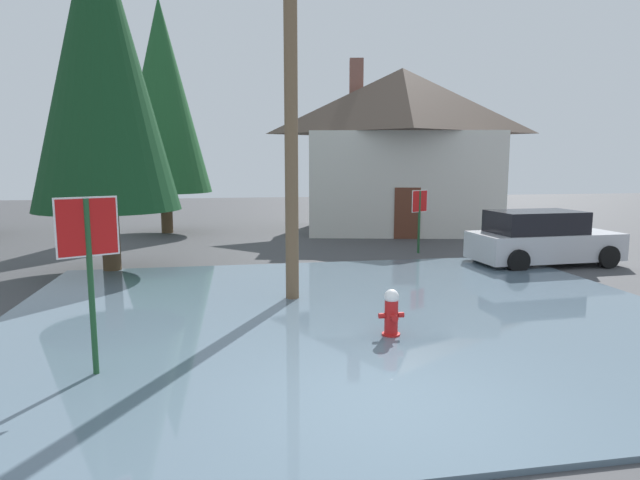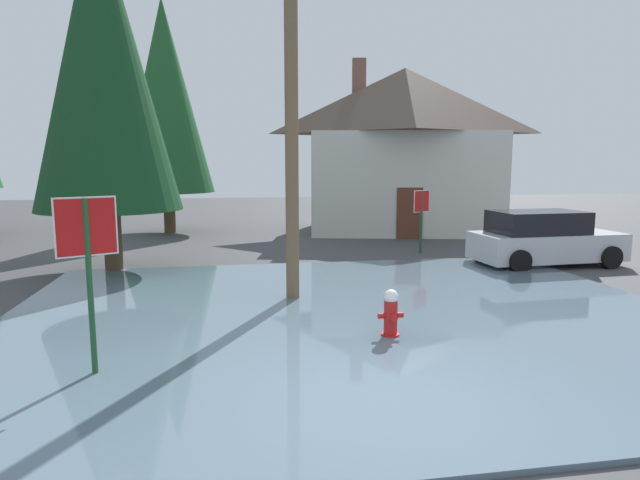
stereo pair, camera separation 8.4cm
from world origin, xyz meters
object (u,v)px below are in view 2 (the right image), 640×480
object	(u,v)px
fire_hydrant	(391,315)
pine_tree_tall_left	(103,61)
stop_sign_near	(88,249)
stop_sign_far	(421,209)
utility_pole	(291,66)
house	(403,148)
parked_car	(544,239)
pine_tree_short_left	(165,97)

from	to	relation	value
fire_hydrant	pine_tree_tall_left	distance (m)	10.21
stop_sign_near	stop_sign_far	bearing A→B (deg)	48.43
utility_pole	house	world-z (taller)	utility_pole
parked_car	utility_pole	bearing A→B (deg)	-159.55
stop_sign_far	pine_tree_short_left	world-z (taller)	pine_tree_short_left
stop_sign_far	house	distance (m)	6.26
utility_pole	pine_tree_short_left	distance (m)	12.80
stop_sign_near	parked_car	bearing A→B (deg)	31.03
fire_hydrant	utility_pole	xyz separation A→B (m)	(-1.32, 2.79, 4.47)
stop_sign_far	parked_car	bearing A→B (deg)	-42.40
stop_sign_near	house	distance (m)	17.61
stop_sign_far	pine_tree_tall_left	xyz separation A→B (m)	(-9.30, -1.52, 4.09)
pine_tree_tall_left	utility_pole	bearing A→B (deg)	-41.29
stop_sign_near	fire_hydrant	world-z (taller)	stop_sign_near
fire_hydrant	pine_tree_tall_left	bearing A→B (deg)	130.76
utility_pole	pine_tree_short_left	world-z (taller)	pine_tree_short_left
parked_car	pine_tree_tall_left	world-z (taller)	pine_tree_tall_left
utility_pole	fire_hydrant	bearing A→B (deg)	-64.60
house	pine_tree_short_left	size ratio (longest dim) A/B	0.96
stop_sign_far	pine_tree_tall_left	world-z (taller)	pine_tree_tall_left
fire_hydrant	parked_car	distance (m)	8.50
house	parked_car	world-z (taller)	house
fire_hydrant	pine_tree_short_left	bearing A→B (deg)	108.92
utility_pole	pine_tree_tall_left	world-z (taller)	pine_tree_tall_left
house	pine_tree_tall_left	size ratio (longest dim) A/B	0.98
stop_sign_near	house	xyz separation A→B (m)	(9.32, 14.84, 1.77)
stop_sign_near	parked_car	distance (m)	12.72
stop_sign_near	utility_pole	xyz separation A→B (m)	(3.19, 3.67, 3.09)
stop_sign_near	pine_tree_short_left	bearing A→B (deg)	92.24
parked_car	pine_tree_tall_left	xyz separation A→B (m)	(-12.10, 1.04, 4.81)
house	pine_tree_short_left	distance (m)	10.20
house	stop_sign_far	bearing A→B (deg)	-102.33
fire_hydrant	stop_sign_far	size ratio (longest dim) A/B	0.42
fire_hydrant	house	bearing A→B (deg)	71.02
utility_pole	parked_car	world-z (taller)	utility_pole
utility_pole	pine_tree_short_left	size ratio (longest dim) A/B	0.98
house	pine_tree_tall_left	distance (m)	12.97
utility_pole	stop_sign_far	bearing A→B (deg)	48.05
pine_tree_tall_left	pine_tree_short_left	distance (m)	8.33
stop_sign_near	stop_sign_far	world-z (taller)	stop_sign_near
house	pine_tree_tall_left	bearing A→B (deg)	-145.47
stop_sign_near	pine_tree_tall_left	size ratio (longest dim) A/B	0.27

